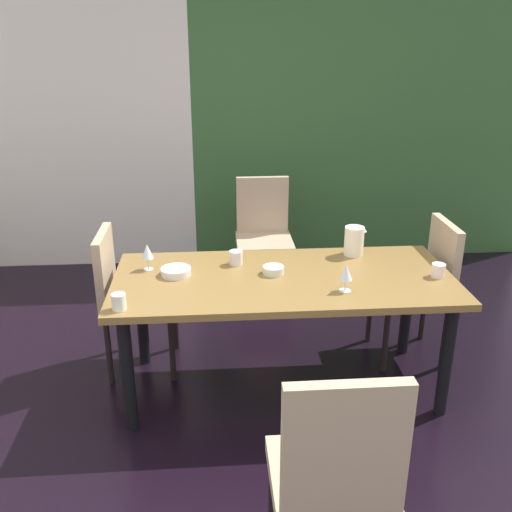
{
  "coord_description": "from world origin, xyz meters",
  "views": [
    {
      "loc": [
        -0.12,
        -2.47,
        2.02
      ],
      "look_at": [
        0.11,
        0.49,
        0.85
      ],
      "focal_mm": 40.0,
      "sensor_mm": 36.0,
      "label": 1
    }
  ],
  "objects": [
    {
      "name": "ground_plane",
      "position": [
        0.0,
        0.0,
        -0.01
      ],
      "size": [
        5.68,
        5.33,
        0.02
      ],
      "primitive_type": "cube",
      "color": "black"
    },
    {
      "name": "back_panel_interior",
      "position": [
        -1.57,
        2.62,
        1.29
      ],
      "size": [
        2.55,
        0.1,
        2.57
      ],
      "primitive_type": "cube",
      "color": "silver",
      "rests_on": "ground_plane"
    },
    {
      "name": "garden_window_panel",
      "position": [
        1.27,
        2.62,
        1.29
      ],
      "size": [
        3.13,
        0.1,
        2.57
      ],
      "primitive_type": "cube",
      "color": "#335A2E",
      "rests_on": "ground_plane"
    },
    {
      "name": "dining_table",
      "position": [
        0.26,
        0.48,
        0.64
      ],
      "size": [
        1.93,
        0.87,
        0.73
      ],
      "color": "olive",
      "rests_on": "ground_plane"
    },
    {
      "name": "chair_left_far",
      "position": [
        -0.67,
        0.78,
        0.52
      ],
      "size": [
        0.45,
        0.44,
        0.91
      ],
      "rotation": [
        0.0,
        0.0,
        -1.57
      ],
      "color": "tan",
      "rests_on": "ground_plane"
    },
    {
      "name": "chair_head_near",
      "position": [
        0.28,
        -0.89,
        0.55
      ],
      "size": [
        0.44,
        0.44,
        1.01
      ],
      "color": "tan",
      "rests_on": "ground_plane"
    },
    {
      "name": "chair_right_far",
      "position": [
        1.2,
        0.78,
        0.52
      ],
      "size": [
        0.44,
        0.44,
        0.92
      ],
      "rotation": [
        0.0,
        0.0,
        1.57
      ],
      "color": "tan",
      "rests_on": "ground_plane"
    },
    {
      "name": "chair_head_far",
      "position": [
        0.27,
        1.84,
        0.53
      ],
      "size": [
        0.44,
        0.45,
        0.94
      ],
      "rotation": [
        0.0,
        0.0,
        3.14
      ],
      "color": "tan",
      "rests_on": "ground_plane"
    },
    {
      "name": "wine_glass_near_window",
      "position": [
        0.57,
        0.26,
        0.83
      ],
      "size": [
        0.07,
        0.07,
        0.15
      ],
      "color": "silver",
      "rests_on": "dining_table"
    },
    {
      "name": "wine_glass_south",
      "position": [
        -0.51,
        0.64,
        0.84
      ],
      "size": [
        0.07,
        0.07,
        0.16
      ],
      "color": "silver",
      "rests_on": "dining_table"
    },
    {
      "name": "serving_bowl_near_shelf",
      "position": [
        -0.35,
        0.54,
        0.75
      ],
      "size": [
        0.17,
        0.17,
        0.04
      ],
      "primitive_type": "cylinder",
      "color": "white",
      "rests_on": "dining_table"
    },
    {
      "name": "serving_bowl_left",
      "position": [
        0.21,
        0.52,
        0.75
      ],
      "size": [
        0.12,
        0.12,
        0.05
      ],
      "primitive_type": "cylinder",
      "color": "silver",
      "rests_on": "dining_table"
    },
    {
      "name": "cup_west",
      "position": [
        -0.61,
        0.13,
        0.77
      ],
      "size": [
        0.07,
        0.07,
        0.08
      ],
      "primitive_type": "cylinder",
      "color": "white",
      "rests_on": "dining_table"
    },
    {
      "name": "cup_rear",
      "position": [
        1.13,
        0.41,
        0.76
      ],
      "size": [
        0.08,
        0.08,
        0.08
      ],
      "primitive_type": "cylinder",
      "color": "white",
      "rests_on": "dining_table"
    },
    {
      "name": "cup_front",
      "position": [
        0.0,
        0.68,
        0.77
      ],
      "size": [
        0.08,
        0.08,
        0.08
      ],
      "primitive_type": "cylinder",
      "color": "silver",
      "rests_on": "dining_table"
    },
    {
      "name": "pitcher_right",
      "position": [
        0.74,
        0.78,
        0.82
      ],
      "size": [
        0.14,
        0.12,
        0.18
      ],
      "color": "white",
      "rests_on": "dining_table"
    }
  ]
}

